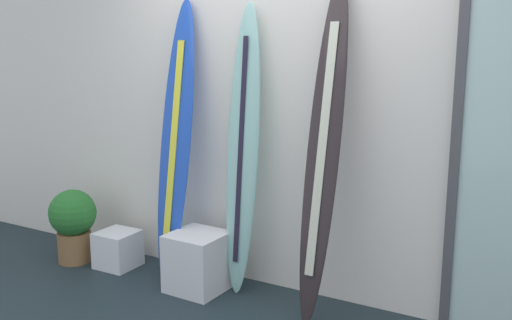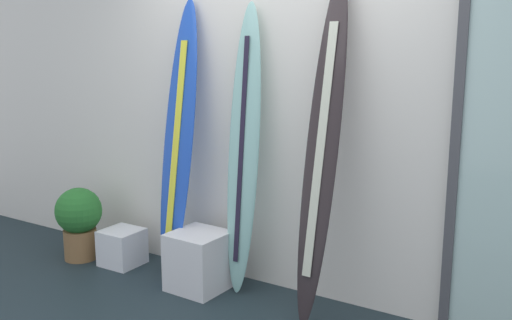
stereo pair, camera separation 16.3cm
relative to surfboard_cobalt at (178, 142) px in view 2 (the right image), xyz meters
The scene contains 7 objects.
wall_back 0.89m from the surfboard_cobalt, 22.94° to the left, with size 7.20×0.20×2.80m, color silver.
surfboard_cobalt is the anchor object (origin of this frame).
surfboard_seafoam 0.56m from the surfboard_cobalt, ahead, with size 0.25×0.28×2.07m.
surfboard_charcoal 1.21m from the surfboard_cobalt, ahead, with size 0.24×0.48×2.24m.
display_block_left 0.90m from the surfboard_cobalt, 25.62° to the right, with size 0.40×0.40×0.43m.
display_block_center 1.07m from the surfboard_cobalt, behind, with size 0.30×0.30×0.29m.
potted_plant 1.19m from the surfboard_cobalt, 168.94° to the right, with size 0.38×0.38×0.61m.
Camera 2 is at (2.02, -2.31, 1.77)m, focal length 40.54 mm.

